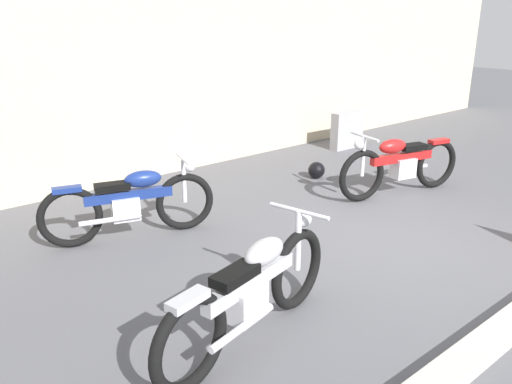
% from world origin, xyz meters
% --- Properties ---
extents(ground_plane, '(40.00, 40.00, 0.00)m').
position_xyz_m(ground_plane, '(0.00, 0.00, 0.00)').
color(ground_plane, '#56565B').
extents(building_wall, '(18.00, 0.30, 3.00)m').
position_xyz_m(building_wall, '(0.00, 4.29, 1.50)').
color(building_wall, beige).
rests_on(building_wall, ground_plane).
extents(stone_marker, '(0.73, 0.22, 0.72)m').
position_xyz_m(stone_marker, '(2.89, 3.35, 0.36)').
color(stone_marker, '#9E9EA3').
rests_on(stone_marker, ground_plane).
extents(helmet, '(0.27, 0.27, 0.27)m').
position_xyz_m(helmet, '(1.02, 2.37, 0.13)').
color(helmet, black).
rests_on(helmet, ground_plane).
extents(motorcycle_red, '(2.09, 0.76, 0.96)m').
position_xyz_m(motorcycle_red, '(1.36, 1.07, 0.46)').
color(motorcycle_red, black).
rests_on(motorcycle_red, ground_plane).
extents(motorcycle_silver, '(2.07, 0.72, 0.94)m').
position_xyz_m(motorcycle_silver, '(-2.57, -0.31, 0.45)').
color(motorcycle_silver, black).
rests_on(motorcycle_silver, ground_plane).
extents(motorcycle_blue, '(1.97, 0.82, 0.91)m').
position_xyz_m(motorcycle_blue, '(-2.34, 2.17, 0.44)').
color(motorcycle_blue, black).
rests_on(motorcycle_blue, ground_plane).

